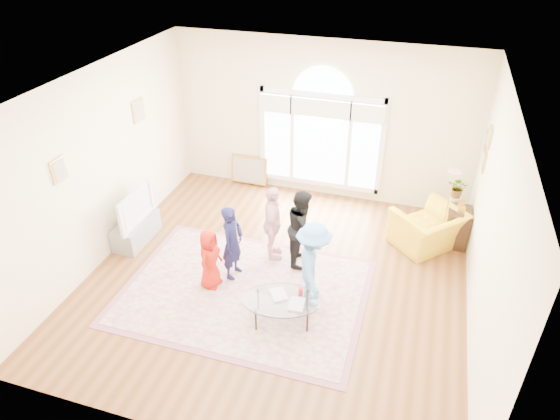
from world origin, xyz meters
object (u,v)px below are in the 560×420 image
(tv_console, at_px, (136,230))
(armchair, at_px, (428,229))
(area_rug, at_px, (244,292))
(coffee_table, at_px, (282,300))
(television, at_px, (132,206))

(tv_console, height_order, armchair, armchair)
(area_rug, bearing_deg, armchair, 38.91)
(tv_console, bearing_deg, coffee_table, -20.81)
(area_rug, distance_m, armchair, 3.44)
(area_rug, relative_size, armchair, 3.27)
(area_rug, xyz_separation_m, television, (-2.36, 0.77, 0.73))
(armchair, bearing_deg, area_rug, -7.87)
(television, bearing_deg, tv_console, 180.00)
(area_rug, bearing_deg, tv_console, 162.11)
(television, relative_size, coffee_table, 0.85)
(area_rug, height_order, tv_console, tv_console)
(coffee_table, height_order, armchair, armchair)
(tv_console, relative_size, television, 0.90)
(television, bearing_deg, area_rug, -17.95)
(area_rug, distance_m, coffee_table, 0.96)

